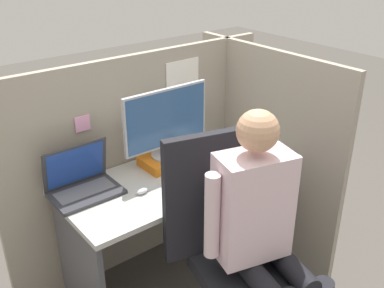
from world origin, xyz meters
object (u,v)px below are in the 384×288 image
(paper_box, at_px, (168,160))
(person, at_px, (264,227))
(office_chair, at_px, (229,245))
(monitor, at_px, (166,121))
(coffee_mug, at_px, (213,143))
(carrot_toy, at_px, (235,170))
(laptop, at_px, (83,184))
(stapler, at_px, (249,149))

(paper_box, distance_m, person, 0.85)
(office_chair, height_order, person, person)
(monitor, height_order, person, person)
(paper_box, distance_m, coffee_mug, 0.34)
(person, relative_size, coffee_mug, 14.11)
(paper_box, height_order, carrot_toy, paper_box)
(laptop, relative_size, carrot_toy, 2.25)
(carrot_toy, relative_size, office_chair, 0.14)
(carrot_toy, bearing_deg, office_chair, -136.55)
(stapler, height_order, carrot_toy, stapler)
(person, bearing_deg, coffee_mug, 63.81)
(paper_box, distance_m, laptop, 0.55)
(person, bearing_deg, carrot_toy, 59.18)
(laptop, relative_size, person, 0.27)
(paper_box, height_order, coffee_mug, coffee_mug)
(stapler, height_order, office_chair, office_chair)
(office_chair, bearing_deg, paper_box, 80.46)
(paper_box, xyz_separation_m, monitor, (-0.00, 0.00, 0.25))
(laptop, height_order, office_chair, office_chair)
(laptop, distance_m, coffee_mug, 0.88)
(carrot_toy, distance_m, person, 0.58)
(paper_box, bearing_deg, stapler, -21.34)
(paper_box, height_order, laptop, laptop)
(carrot_toy, height_order, coffee_mug, coffee_mug)
(laptop, bearing_deg, coffee_mug, -2.54)
(paper_box, distance_m, carrot_toy, 0.41)
(person, bearing_deg, office_chair, 105.05)
(stapler, bearing_deg, coffee_mug, 134.27)
(carrot_toy, xyz_separation_m, person, (-0.30, -0.50, 0.02))
(carrot_toy, relative_size, coffee_mug, 1.70)
(monitor, xyz_separation_m, stapler, (0.50, -0.20, -0.25))
(laptop, height_order, coffee_mug, laptop)
(monitor, bearing_deg, stapler, -21.62)
(monitor, relative_size, stapler, 3.78)
(laptop, distance_m, carrot_toy, 0.85)
(paper_box, xyz_separation_m, carrot_toy, (0.23, -0.34, -0.00))
(paper_box, relative_size, laptop, 0.86)
(carrot_toy, bearing_deg, person, -120.82)
(paper_box, height_order, person, person)
(paper_box, distance_m, office_chair, 0.70)
(person, bearing_deg, laptop, 119.29)
(monitor, distance_m, stapler, 0.59)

